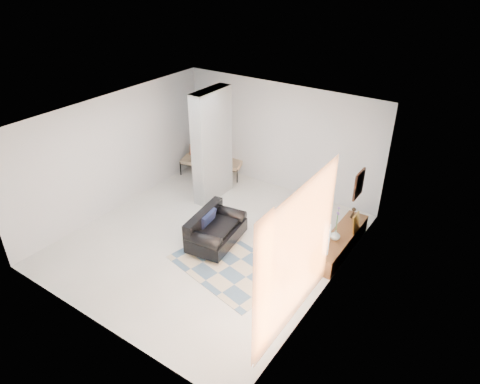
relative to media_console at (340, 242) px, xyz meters
The scene contains 17 objects.
floor 2.82m from the media_console, 153.53° to the right, with size 6.00×6.00×0.00m, color beige.
ceiling 3.83m from the media_console, 153.53° to the right, with size 6.00×6.00×0.00m, color white.
wall_back 3.29m from the media_console, 145.30° to the left, with size 6.00×6.00×0.00m, color silver.
wall_front 5.09m from the media_console, 120.64° to the right, with size 6.00×6.00×0.00m, color silver.
wall_left 5.55m from the media_console, 166.61° to the right, with size 6.00×6.00×0.00m, color silver.
wall_right 1.75m from the media_console, 79.62° to the right, with size 6.00×6.00×0.00m, color silver.
partition_column 3.83m from the media_console, behind, with size 0.35×1.20×2.80m, color #9A9FA1.
hallway_door 4.99m from the media_console, 159.74° to the left, with size 0.85×0.06×2.04m, color white.
curtain 2.71m from the media_console, 86.43° to the right, with size 2.55×2.55×0.00m, color #FA9141.
wall_art 1.46m from the media_console, ahead, with size 0.04×0.45×0.55m, color #32180D.
media_console is the anchor object (origin of this frame).
loveseat 2.69m from the media_console, 150.54° to the right, with size 1.00×1.49×0.76m.
daybed 4.66m from the media_console, 162.99° to the left, with size 1.84×1.20×0.77m.
area_rug 2.40m from the media_console, 132.58° to the right, with size 2.27×1.52×0.01m, color beige.
cylinder_lamp 0.97m from the media_console, 91.42° to the right, with size 0.12×0.12×0.67m, color white.
bronze_figurine 0.82m from the media_console, 93.80° to the left, with size 0.12×0.12×0.25m, color black, non-canonical shape.
vase 0.39m from the media_console, 101.58° to the right, with size 0.21×0.21×0.22m, color silver.
Camera 1 is at (4.87, -5.99, 5.56)m, focal length 32.00 mm.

